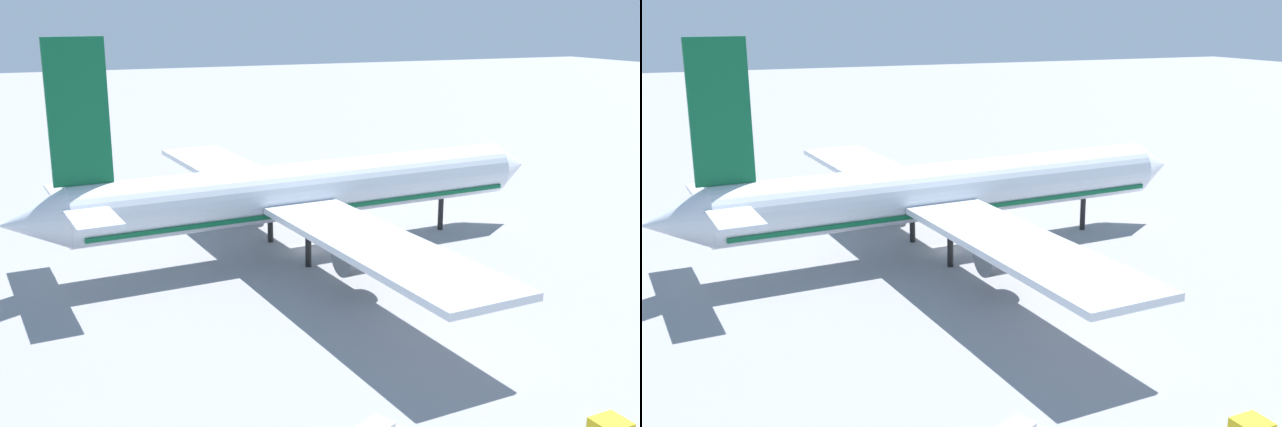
% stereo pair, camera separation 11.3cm
% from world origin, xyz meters
% --- Properties ---
extents(ground_plane, '(600.00, 600.00, 0.00)m').
position_xyz_m(ground_plane, '(0.00, 0.00, 0.00)').
color(ground_plane, gray).
extents(airliner, '(67.61, 74.74, 25.63)m').
position_xyz_m(airliner, '(-1.26, -0.01, 7.35)').
color(airliner, silver).
rests_on(airliner, ground).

